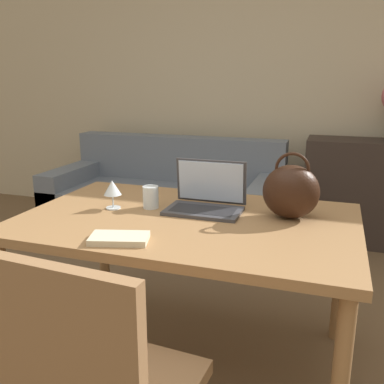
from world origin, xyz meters
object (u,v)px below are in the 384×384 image
(drinking_glass, at_px, (151,197))
(wine_glass, at_px, (112,189))
(laptop, at_px, (207,197))
(handbag, at_px, (291,191))
(couch, at_px, (167,203))

(drinking_glass, relative_size, wine_glass, 0.77)
(laptop, relative_size, handbag, 1.17)
(couch, distance_m, handbag, 1.95)
(wine_glass, bearing_deg, drinking_glass, 22.16)
(laptop, relative_size, drinking_glass, 3.27)
(couch, bearing_deg, drinking_glass, -70.65)
(handbag, bearing_deg, drinking_glass, -174.98)
(couch, distance_m, laptop, 1.72)
(wine_glass, height_order, handbag, handbag)
(laptop, bearing_deg, handbag, -0.96)
(couch, height_order, laptop, laptop)
(couch, xyz_separation_m, laptop, (0.79, -1.44, 0.51))
(wine_glass, relative_size, handbag, 0.46)
(wine_glass, bearing_deg, laptop, 17.03)
(laptop, height_order, drinking_glass, laptop)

